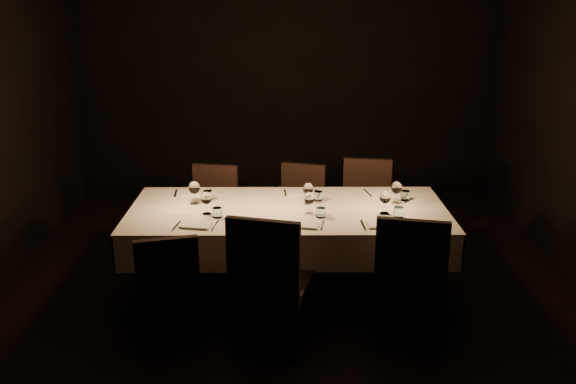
{
  "coord_description": "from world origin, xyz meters",
  "views": [
    {
      "loc": [
        -0.03,
        -4.55,
        2.39
      ],
      "look_at": [
        0.0,
        0.0,
        0.9
      ],
      "focal_mm": 38.0,
      "sensor_mm": 36.0,
      "label": 1
    }
  ],
  "objects_px": {
    "chair_near_right": "(410,275)",
    "chair_near_center": "(269,278)",
    "chair_far_right": "(366,205)",
    "chair_far_center": "(301,206)",
    "chair_near_left": "(168,285)",
    "chair_far_left": "(213,208)",
    "dining_table": "(288,217)"
  },
  "relations": [
    {
      "from": "dining_table",
      "to": "chair_near_center",
      "type": "height_order",
      "value": "chair_near_center"
    },
    {
      "from": "chair_far_right",
      "to": "chair_far_left",
      "type": "bearing_deg",
      "value": -171.44
    },
    {
      "from": "chair_near_center",
      "to": "chair_far_right",
      "type": "height_order",
      "value": "chair_near_center"
    },
    {
      "from": "chair_far_left",
      "to": "chair_near_center",
      "type": "bearing_deg",
      "value": -60.66
    },
    {
      "from": "dining_table",
      "to": "chair_far_right",
      "type": "distance_m",
      "value": 1.08
    },
    {
      "from": "chair_near_right",
      "to": "chair_far_left",
      "type": "xyz_separation_m",
      "value": [
        -1.52,
        1.52,
        -0.05
      ]
    },
    {
      "from": "chair_near_left",
      "to": "chair_far_center",
      "type": "relative_size",
      "value": 1.0
    },
    {
      "from": "chair_near_left",
      "to": "chair_near_center",
      "type": "relative_size",
      "value": 0.85
    },
    {
      "from": "chair_far_right",
      "to": "chair_far_center",
      "type": "bearing_deg",
      "value": -177.6
    },
    {
      "from": "chair_far_left",
      "to": "chair_far_center",
      "type": "height_order",
      "value": "chair_far_left"
    },
    {
      "from": "chair_near_right",
      "to": "chair_near_center",
      "type": "bearing_deg",
      "value": 16.04
    },
    {
      "from": "chair_near_right",
      "to": "chair_far_center",
      "type": "bearing_deg",
      "value": -53.57
    },
    {
      "from": "dining_table",
      "to": "chair_far_right",
      "type": "relative_size",
      "value": 2.71
    },
    {
      "from": "chair_near_left",
      "to": "chair_near_center",
      "type": "xyz_separation_m",
      "value": [
        0.69,
        -0.04,
        0.07
      ]
    },
    {
      "from": "chair_near_center",
      "to": "chair_near_right",
      "type": "distance_m",
      "value": 0.97
    },
    {
      "from": "chair_near_right",
      "to": "chair_far_left",
      "type": "distance_m",
      "value": 2.16
    },
    {
      "from": "chair_near_center",
      "to": "chair_far_center",
      "type": "height_order",
      "value": "chair_near_center"
    },
    {
      "from": "chair_near_center",
      "to": "chair_far_center",
      "type": "xyz_separation_m",
      "value": [
        0.26,
        1.66,
        -0.07
      ]
    },
    {
      "from": "chair_near_center",
      "to": "dining_table",
      "type": "bearing_deg",
      "value": -84.66
    },
    {
      "from": "chair_near_right",
      "to": "chair_far_center",
      "type": "xyz_separation_m",
      "value": [
        -0.71,
        1.6,
        -0.06
      ]
    },
    {
      "from": "chair_near_center",
      "to": "chair_far_left",
      "type": "height_order",
      "value": "chair_near_center"
    },
    {
      "from": "chair_near_right",
      "to": "chair_near_left",
      "type": "bearing_deg",
      "value": 13.3
    },
    {
      "from": "chair_far_left",
      "to": "chair_near_right",
      "type": "bearing_deg",
      "value": -34.87
    },
    {
      "from": "chair_far_left",
      "to": "chair_far_right",
      "type": "distance_m",
      "value": 1.42
    },
    {
      "from": "chair_far_center",
      "to": "chair_far_right",
      "type": "xyz_separation_m",
      "value": [
        0.61,
        -0.06,
        0.03
      ]
    },
    {
      "from": "chair_near_center",
      "to": "chair_far_left",
      "type": "xyz_separation_m",
      "value": [
        -0.55,
        1.59,
        -0.07
      ]
    },
    {
      "from": "chair_near_center",
      "to": "chair_far_left",
      "type": "relative_size",
      "value": 1.16
    },
    {
      "from": "chair_near_right",
      "to": "chair_far_right",
      "type": "xyz_separation_m",
      "value": [
        -0.1,
        1.54,
        -0.03
      ]
    },
    {
      "from": "chair_near_left",
      "to": "chair_near_right",
      "type": "relative_size",
      "value": 0.88
    },
    {
      "from": "chair_near_center",
      "to": "chair_far_right",
      "type": "bearing_deg",
      "value": -103.76
    },
    {
      "from": "dining_table",
      "to": "chair_near_center",
      "type": "distance_m",
      "value": 0.84
    },
    {
      "from": "chair_near_left",
      "to": "chair_far_right",
      "type": "xyz_separation_m",
      "value": [
        1.56,
        1.56,
        0.03
      ]
    }
  ]
}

